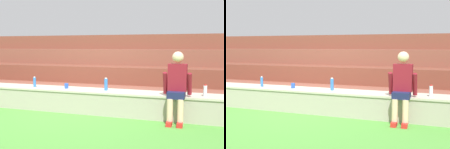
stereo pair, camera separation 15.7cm
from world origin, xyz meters
TOP-DOWN VIEW (x-y plane):
  - ground_plane at (0.00, 0.00)m, footprint 80.00×80.00m
  - stone_seating_wall at (0.00, 0.30)m, footprint 8.91×0.64m
  - brick_bleachers at (0.00, 2.69)m, footprint 12.59×3.09m
  - person_left_of_center at (2.30, -0.01)m, footprint 0.52×0.53m
  - water_bottle_near_right at (-0.95, 0.25)m, footprint 0.06×0.06m
  - water_bottle_mid_right at (0.78, 0.30)m, footprint 0.07×0.07m
  - water_bottle_near_left at (2.79, 0.25)m, footprint 0.07×0.07m
  - plastic_cup_left_end at (-0.15, 0.29)m, footprint 0.09×0.09m

SIDE VIEW (x-z plane):
  - ground_plane at x=0.00m, z-range 0.00..0.00m
  - stone_seating_wall at x=0.00m, z-range 0.02..0.51m
  - plastic_cup_left_end at x=-0.15m, z-range 0.49..0.61m
  - water_bottle_near_left at x=2.79m, z-range 0.49..0.71m
  - water_bottle_near_right at x=-0.95m, z-range 0.49..0.73m
  - water_bottle_mid_right at x=0.78m, z-range 0.49..0.76m
  - brick_bleachers at x=0.00m, z-range -0.22..1.55m
  - person_left_of_center at x=2.30m, z-range 0.04..1.38m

